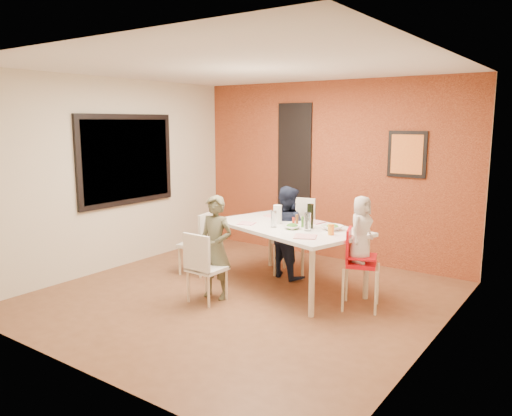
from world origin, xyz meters
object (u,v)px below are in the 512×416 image
Objects in this scene: child_near at (216,247)px; child_far at (287,232)px; chair_near at (203,264)px; chair_far at (296,231)px; wine_bottle at (310,216)px; toddler at (361,229)px; paper_towel_roll at (278,214)px; dining_table at (289,231)px; chair_left at (201,240)px; high_chair at (358,261)px.

child_far reaches higher than child_near.
chair_near is 1.70m from chair_far.
toddler is at bearing -11.44° from wine_bottle.
wine_bottle is 1.26× the size of paper_towel_roll.
child_near is 5.19× the size of paper_towel_roll.
dining_table is 0.71m from chair_far.
chair_left reaches higher than dining_table.
dining_table is 2.59× the size of chair_near.
paper_towel_roll reaches higher than dining_table.
dining_table is 1.33m from chair_left.
wine_bottle is at bearing -0.37° from paper_towel_roll.
chair_far is at bearing 132.56° from wine_bottle.
paper_towel_roll is (0.34, 0.82, 0.31)m from child_near.
toddler reaches higher than paper_towel_roll.
child_near is at bearing 42.02° from chair_left.
dining_table is 2.89× the size of toddler.
dining_table is 0.26m from paper_towel_roll.
high_chair reaches higher than chair_left.
dining_table is 2.37× the size of high_chair.
toddler is at bearing -7.12° from paper_towel_roll.
paper_towel_roll is at bearing 116.61° from child_far.
chair_left is 0.70× the size of child_far.
high_chair is at bearing -8.36° from dining_table.
chair_left is at bearing 98.30° from toddler.
toddler is at bearing -7.45° from dining_table.
dining_table is 1.05m from toddler.
child_near is (0.00, 0.23, 0.15)m from chair_near.
chair_near is 0.67× the size of child_far.
chair_far is 0.92m from wine_bottle.
toddler is 1.21m from paper_towel_roll.
chair_far is at bearing 65.74° from toddler.
chair_far is at bearing -97.68° from chair_near.
child_near is 1.66× the size of toddler.
paper_towel_roll is (-0.48, 0.00, -0.03)m from wine_bottle.
toddler is at bearing 173.25° from child_far.
high_chair is (2.29, 0.07, 0.06)m from chair_left.
chair_near is at bearing 126.77° from toddler.
chair_far is 1.20× the size of chair_left.
chair_left is (-0.76, 0.83, 0.02)m from chair_near.
chair_far reaches higher than high_chair.
chair_near is 0.96× the size of chair_left.
high_chair is at bearing 129.81° from toddler.
child_far reaches higher than high_chair.
high_chair is at bearing 172.39° from child_far.
chair_far is 1.14× the size of high_chair.
chair_left is at bearing -168.33° from paper_towel_roll.
child_near is (0.77, -0.59, 0.13)m from chair_left.
chair_far is at bearing -70.04° from child_far.
wine_bottle is (0.82, 1.06, 0.49)m from chair_near.
chair_near is 1.46m from child_far.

